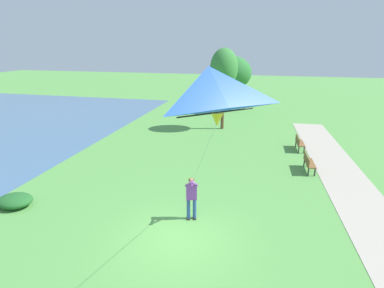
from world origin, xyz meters
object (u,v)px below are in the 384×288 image
at_px(flying_kite, 209,97).
at_px(lakeside_shrub, 15,201).
at_px(park_bench_near_walkway, 309,162).
at_px(person_kite_flyer, 192,195).
at_px(tree_behind_path, 232,73).
at_px(tree_treeline_right, 224,69).
at_px(park_bench_far_walkway, 299,142).

relative_size(flying_kite, lakeside_shrub, 3.82).
height_order(park_bench_near_walkway, lakeside_shrub, park_bench_near_walkway).
xyz_separation_m(person_kite_flyer, park_bench_near_walkway, (5.02, 6.06, -0.54)).
xyz_separation_m(person_kite_flyer, tree_behind_path, (-0.80, 20.59, 2.74)).
xyz_separation_m(person_kite_flyer, lakeside_shrub, (-7.49, -0.77, -0.79)).
bearing_deg(person_kite_flyer, tree_treeline_right, 92.94).
distance_m(person_kite_flyer, park_bench_far_walkway, 10.73).
bearing_deg(tree_behind_path, park_bench_far_walkway, -62.86).
relative_size(flying_kite, park_bench_near_walkway, 3.72).
xyz_separation_m(person_kite_flyer, tree_treeline_right, (-0.69, 13.49, 3.67)).
distance_m(person_kite_flyer, lakeside_shrub, 7.57).
xyz_separation_m(tree_behind_path, lakeside_shrub, (-6.69, -21.36, -3.53)).
xyz_separation_m(tree_behind_path, tree_treeline_right, (0.11, -7.10, 0.93)).
distance_m(park_bench_near_walkway, tree_treeline_right, 10.27).
height_order(tree_treeline_right, lakeside_shrub, tree_treeline_right).
bearing_deg(tree_behind_path, lakeside_shrub, -107.38).
xyz_separation_m(park_bench_near_walkway, tree_behind_path, (-5.82, 14.54, 3.27)).
bearing_deg(flying_kite, person_kite_flyer, 106.47).
distance_m(flying_kite, tree_treeline_right, 18.92).
xyz_separation_m(park_bench_near_walkway, park_bench_far_walkway, (-0.16, 3.50, 0.00)).
height_order(person_kite_flyer, tree_behind_path, tree_behind_path).
bearing_deg(person_kite_flyer, tree_behind_path, 92.23).
xyz_separation_m(flying_kite, lakeside_shrub, (-9.04, 4.49, -5.46)).
bearing_deg(park_bench_near_walkway, tree_treeline_right, 127.53).
height_order(park_bench_far_walkway, tree_treeline_right, tree_treeline_right).
xyz_separation_m(park_bench_far_walkway, tree_treeline_right, (-5.55, 3.94, 4.21)).
bearing_deg(flying_kite, park_bench_far_walkway, 77.44).
height_order(person_kite_flyer, flying_kite, flying_kite).
bearing_deg(lakeside_shrub, flying_kite, -26.43).
xyz_separation_m(tree_treeline_right, lakeside_shrub, (-6.79, -14.26, -4.47)).
distance_m(park_bench_far_walkway, tree_behind_path, 12.83).
bearing_deg(park_bench_far_walkway, tree_treeline_right, 144.66).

